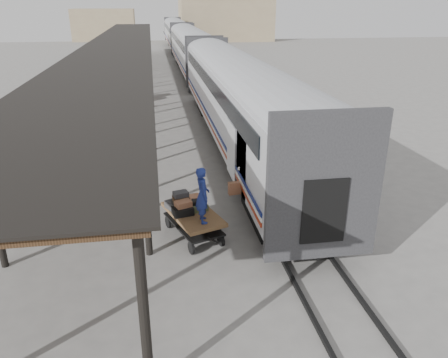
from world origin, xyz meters
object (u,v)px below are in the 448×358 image
object	(u,v)px
luggage_tug	(133,92)
pedestrian	(116,102)
baggage_cart	(193,218)
porter	(203,195)

from	to	relation	value
luggage_tug	pedestrian	world-z (taller)	pedestrian
baggage_cart	porter	size ratio (longest dim) A/B	1.54
baggage_cart	pedestrian	xyz separation A→B (m)	(-3.59, 17.64, 0.17)
luggage_tug	porter	world-z (taller)	porter
luggage_tug	porter	bearing A→B (deg)	-95.25
pedestrian	luggage_tug	bearing A→B (deg)	-127.73
porter	pedestrian	xyz separation A→B (m)	(-3.84, 18.29, -0.91)
baggage_cart	pedestrian	bearing A→B (deg)	82.40
porter	luggage_tug	bearing A→B (deg)	1.47
baggage_cart	porter	bearing A→B (deg)	-88.07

